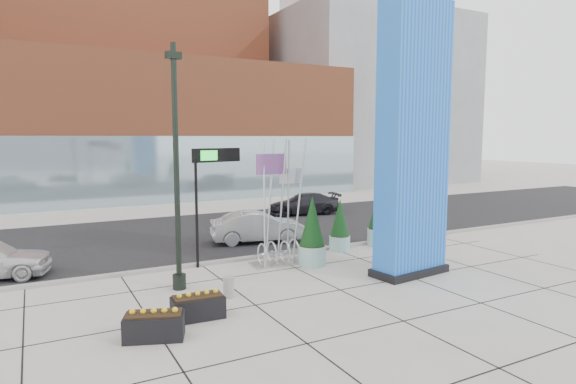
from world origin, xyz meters
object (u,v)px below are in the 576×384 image
overhead_street_sign (215,165)px  car_silver_mid (258,227)px  public_art_sculpture (279,232)px  blue_pylon (413,145)px  concrete_bollard (229,287)px  lamp_post (177,191)px

overhead_street_sign → car_silver_mid: (3.07, 2.92, -3.14)m
overhead_street_sign → car_silver_mid: size_ratio=1.03×
overhead_street_sign → public_art_sculpture: bearing=-39.5°
blue_pylon → car_silver_mid: 8.74m
concrete_bollard → overhead_street_sign: bearing=75.5°
overhead_street_sign → lamp_post: bearing=-149.0°
blue_pylon → lamp_post: 8.22m
concrete_bollard → car_silver_mid: car_silver_mid is taller
lamp_post → overhead_street_sign: size_ratio=1.74×
concrete_bollard → car_silver_mid: bearing=58.8°
lamp_post → overhead_street_sign: (2.09, 2.23, 0.66)m
blue_pylon → lamp_post: blue_pylon is taller
concrete_bollard → overhead_street_sign: size_ratio=0.15×
blue_pylon → lamp_post: size_ratio=1.23×
lamp_post → concrete_bollard: (1.11, -1.53, -2.87)m
concrete_bollard → car_silver_mid: 7.82m
blue_pylon → overhead_street_sign: (-5.70, 4.44, -0.78)m
concrete_bollard → overhead_street_sign: 5.25m
car_silver_mid → blue_pylon: bearing=-147.1°
blue_pylon → concrete_bollard: (-6.68, 0.68, -4.31)m
public_art_sculpture → car_silver_mid: size_ratio=1.11×
concrete_bollard → public_art_sculpture: bearing=41.5°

